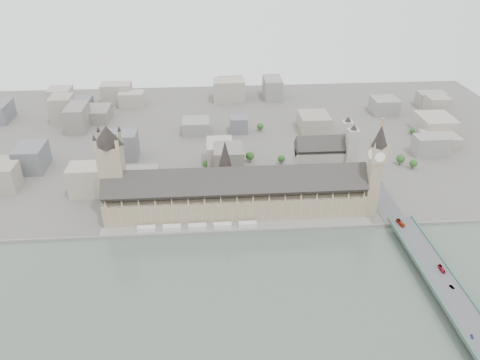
{
  "coord_description": "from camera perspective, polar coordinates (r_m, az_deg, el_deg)",
  "views": [
    {
      "loc": [
        -25.98,
        -390.63,
        269.49
      ],
      "look_at": [
        5.49,
        34.64,
        31.57
      ],
      "focal_mm": 35.0,
      "sensor_mm": 36.0,
      "label": 1
    }
  ],
  "objects": [
    {
      "name": "elizabeth_tower",
      "position": [
        480.09,
        16.23,
        1.79
      ],
      "size": [
        17.0,
        17.0,
        107.5
      ],
      "color": "gray",
      "rests_on": "ground"
    },
    {
      "name": "palace_of_westminster",
      "position": [
        479.53,
        -0.52,
        -1.82
      ],
      "size": [
        265.0,
        40.73,
        55.44
      ],
      "color": "gray",
      "rests_on": "ground"
    },
    {
      "name": "car_silver",
      "position": [
        422.02,
        24.42,
        -11.78
      ],
      "size": [
        3.1,
        4.66,
        1.45
      ],
      "primitive_type": "imported",
      "rotation": [
        0.0,
        0.0,
        0.39
      ],
      "color": "gray",
      "rests_on": "westminster_bridge"
    },
    {
      "name": "ground",
      "position": [
        475.28,
        -0.35,
        -5.38
      ],
      "size": [
        900.0,
        900.0,
        0.0
      ],
      "primitive_type": "plane",
      "color": "#595651",
      "rests_on": "ground"
    },
    {
      "name": "westminster_abbey",
      "position": [
        560.64,
        10.36,
        2.81
      ],
      "size": [
        68.0,
        36.0,
        64.0
      ],
      "color": "#9A968A",
      "rests_on": "ground"
    },
    {
      "name": "park_trees",
      "position": [
        521.5,
        -1.9,
        -1.02
      ],
      "size": [
        110.0,
        30.0,
        15.0
      ],
      "primitive_type": null,
      "color": "#274C1B",
      "rests_on": "ground"
    },
    {
      "name": "river_terrace",
      "position": [
        468.56,
        -0.29,
        -5.8
      ],
      "size": [
        270.0,
        15.0,
        2.0
      ],
      "primitive_type": "cube",
      "color": "gray",
      "rests_on": "ground"
    },
    {
      "name": "central_tower",
      "position": [
        467.54,
        -1.82,
        2.24
      ],
      "size": [
        13.0,
        13.0,
        48.0
      ],
      "color": "tan",
      "rests_on": "ground"
    },
    {
      "name": "red_bus_south",
      "position": [
        436.4,
        23.36,
        -9.91
      ],
      "size": [
        2.56,
        10.09,
        2.8
      ],
      "primitive_type": "imported",
      "rotation": [
        0.0,
        0.0,
        -0.02
      ],
      "color": "#AB152C",
      "rests_on": "westminster_bridge"
    },
    {
      "name": "terrace_tents",
      "position": [
        466.75,
        -5.22,
        -5.65
      ],
      "size": [
        118.0,
        7.0,
        4.0
      ],
      "color": "silver",
      "rests_on": "river_terrace"
    },
    {
      "name": "city_skyline_inland",
      "position": [
        683.7,
        -1.78,
        7.65
      ],
      "size": [
        720.0,
        360.0,
        38.0
      ],
      "primitive_type": null,
      "color": "gray",
      "rests_on": "ground"
    },
    {
      "name": "victoria_tower",
      "position": [
        478.24,
        -15.34,
        1.42
      ],
      "size": [
        30.0,
        30.0,
        100.0
      ],
      "color": "gray",
      "rests_on": "ground"
    },
    {
      "name": "car_approach",
      "position": [
        549.4,
        16.79,
        -0.27
      ],
      "size": [
        3.51,
        5.3,
        1.43
      ],
      "primitive_type": "imported",
      "rotation": [
        0.0,
        0.0,
        0.34
      ],
      "color": "gray",
      "rests_on": "westminster_bridge"
    },
    {
      "name": "bridge_parapets",
      "position": [
        411.26,
        24.86,
        -13.14
      ],
      "size": [
        25.0,
        235.0,
        1.15
      ],
      "primitive_type": null,
      "color": "#376453",
      "rests_on": "westminster_bridge"
    },
    {
      "name": "river_thames",
      "position": [
        352.43,
        1.61,
        -20.73
      ],
      "size": [
        600.0,
        600.0,
        0.0
      ],
      "primitive_type": "plane",
      "color": "#4B594E",
      "rests_on": "ground"
    },
    {
      "name": "red_bus_north",
      "position": [
        481.75,
        18.96,
        -4.96
      ],
      "size": [
        4.49,
        12.58,
        3.43
      ],
      "primitive_type": "imported",
      "rotation": [
        0.0,
        0.0,
        0.13
      ],
      "color": "#A82C13",
      "rests_on": "westminster_bridge"
    },
    {
      "name": "embankment_wall",
      "position": [
        462.16,
        -0.23,
        -6.28
      ],
      "size": [
        600.0,
        1.5,
        3.0
      ],
      "primitive_type": "cube",
      "color": "gray",
      "rests_on": "ground"
    },
    {
      "name": "westminster_bridge",
      "position": [
        443.97,
        22.18,
        -9.96
      ],
      "size": [
        25.0,
        325.0,
        10.25
      ],
      "primitive_type": "cube",
      "color": "#474749",
      "rests_on": "ground"
    },
    {
      "name": "car_blue",
      "position": [
        386.58,
        26.45,
        -16.71
      ],
      "size": [
        2.68,
        4.13,
        1.31
      ],
      "primitive_type": "imported",
      "rotation": [
        0.0,
        0.0,
        -0.32
      ],
      "color": "#172699",
      "rests_on": "westminster_bridge"
    }
  ]
}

